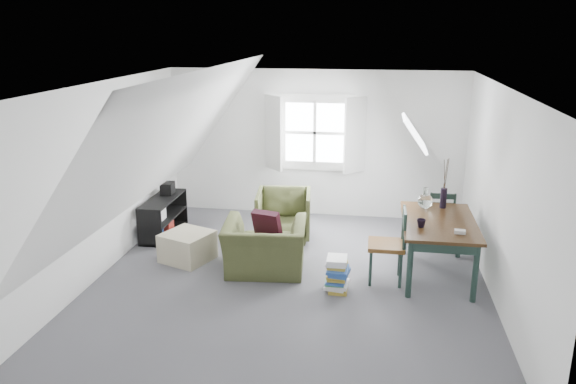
% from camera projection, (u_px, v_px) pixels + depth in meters
% --- Properties ---
extents(floor, '(5.50, 5.50, 0.00)m').
position_uv_depth(floor, '(290.00, 280.00, 7.29)').
color(floor, '#515056').
rests_on(floor, ground).
extents(ceiling, '(5.50, 5.50, 0.00)m').
position_uv_depth(ceiling, '(290.00, 86.00, 6.58)').
color(ceiling, white).
rests_on(ceiling, wall_back).
extents(wall_back, '(5.00, 0.00, 5.00)m').
position_uv_depth(wall_back, '(315.00, 144.00, 9.54)').
color(wall_back, white).
rests_on(wall_back, ground).
extents(wall_front, '(5.00, 0.00, 5.00)m').
position_uv_depth(wall_front, '(236.00, 285.00, 4.33)').
color(wall_front, white).
rests_on(wall_front, ground).
extents(wall_left, '(0.00, 5.50, 5.50)m').
position_uv_depth(wall_left, '(101.00, 180.00, 7.32)').
color(wall_left, white).
rests_on(wall_left, ground).
extents(wall_right, '(0.00, 5.50, 5.50)m').
position_uv_depth(wall_right, '(501.00, 197.00, 6.56)').
color(wall_right, white).
rests_on(wall_right, ground).
extents(slope_left, '(3.19, 5.50, 4.48)m').
position_uv_depth(slope_left, '(168.00, 142.00, 7.02)').
color(slope_left, white).
rests_on(slope_left, wall_left).
extents(slope_right, '(3.19, 5.50, 4.48)m').
position_uv_depth(slope_right, '(421.00, 151.00, 6.56)').
color(slope_right, white).
rests_on(slope_right, wall_right).
extents(dormer_window, '(1.71, 0.35, 1.30)m').
position_uv_depth(dormer_window, '(315.00, 133.00, 9.42)').
color(dormer_window, white).
rests_on(dormer_window, wall_back).
extents(skylight, '(0.35, 0.75, 0.47)m').
position_uv_depth(skylight, '(414.00, 133.00, 7.80)').
color(skylight, white).
rests_on(skylight, slope_right).
extents(armchair_near, '(1.16, 1.04, 0.70)m').
position_uv_depth(armchair_near, '(265.00, 271.00, 7.56)').
color(armchair_near, '#3E4322').
rests_on(armchair_near, floor).
extents(armchair_far, '(0.90, 0.92, 0.76)m').
position_uv_depth(armchair_far, '(284.00, 238.00, 8.76)').
color(armchair_far, '#3E4322').
rests_on(armchair_far, floor).
extents(throw_pillow, '(0.42, 0.31, 0.39)m').
position_uv_depth(throw_pillow, '(267.00, 224.00, 7.53)').
color(throw_pillow, '#330E1A').
rests_on(throw_pillow, armchair_near).
extents(ottoman, '(0.79, 0.79, 0.40)m').
position_uv_depth(ottoman, '(188.00, 246.00, 7.88)').
color(ottoman, '#AFA688').
rests_on(ottoman, floor).
extents(dining_table, '(0.93, 1.54, 0.77)m').
position_uv_depth(dining_table, '(438.00, 228.00, 7.25)').
color(dining_table, '#311E0E').
rests_on(dining_table, floor).
extents(demijohn, '(0.21, 0.21, 0.29)m').
position_uv_depth(demijohn, '(425.00, 201.00, 7.64)').
color(demijohn, silver).
rests_on(demijohn, dining_table).
extents(vase_twigs, '(0.09, 0.10, 0.69)m').
position_uv_depth(vase_twigs, '(443.00, 197.00, 7.69)').
color(vase_twigs, black).
rests_on(vase_twigs, dining_table).
extents(cup, '(0.12, 0.12, 0.10)m').
position_uv_depth(cup, '(421.00, 227.00, 6.98)').
color(cup, black).
rests_on(cup, dining_table).
extents(paper_box, '(0.14, 0.10, 0.04)m').
position_uv_depth(paper_box, '(460.00, 232.00, 6.76)').
color(paper_box, white).
rests_on(paper_box, dining_table).
extents(dining_chair_far, '(0.41, 0.41, 0.88)m').
position_uv_depth(dining_chair_far, '(440.00, 218.00, 8.28)').
color(dining_chair_far, brown).
rests_on(dining_chair_far, floor).
extents(dining_chair_near, '(0.46, 0.46, 0.98)m').
position_uv_depth(dining_chair_near, '(389.00, 244.00, 7.14)').
color(dining_chair_near, brown).
rests_on(dining_chair_near, floor).
extents(media_shelf, '(0.39, 1.16, 0.59)m').
position_uv_depth(media_shelf, '(163.00, 219.00, 8.82)').
color(media_shelf, black).
rests_on(media_shelf, floor).
extents(electronics_box, '(0.20, 0.26, 0.20)m').
position_uv_depth(electronics_box, '(168.00, 189.00, 8.98)').
color(electronics_box, black).
rests_on(electronics_box, media_shelf).
extents(magazine_stack, '(0.32, 0.38, 0.43)m').
position_uv_depth(magazine_stack, '(337.00, 274.00, 6.96)').
color(magazine_stack, '#B29933').
rests_on(magazine_stack, floor).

